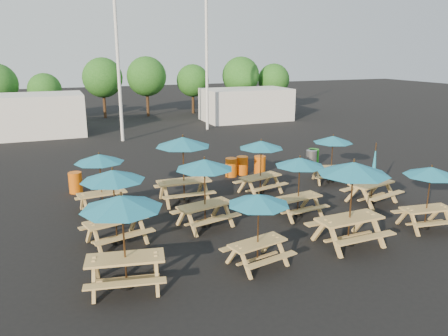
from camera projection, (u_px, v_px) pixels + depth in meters
name	position (u px, v px, depth m)	size (l,w,h in m)	color
ground	(239.00, 206.00, 16.23)	(120.00, 120.00, 0.00)	black
picnic_unit_0	(122.00, 209.00, 10.16)	(2.26, 2.26, 2.38)	#A38148
picnic_unit_1	(113.00, 180.00, 12.60)	(2.27, 2.27, 2.31)	#A38148
picnic_unit_2	(99.00, 162.00, 15.26)	(1.95, 1.95, 2.13)	#A38148
picnic_unit_3	(259.00, 204.00, 11.33)	(1.96, 1.96, 2.03)	#A38148
picnic_unit_4	(205.00, 169.00, 13.87)	(2.24, 2.24, 2.30)	#A38148
picnic_unit_5	(183.00, 146.00, 16.18)	(2.09, 2.09, 2.54)	#A38148
picnic_unit_6	(353.00, 174.00, 12.48)	(2.16, 2.16, 2.56)	#A38148
picnic_unit_7	(300.00, 166.00, 14.87)	(1.92, 1.92, 2.11)	#A38148
picnic_unit_8	(261.00, 148.00, 17.26)	(2.16, 2.16, 2.18)	#A38148
picnic_unit_9	(431.00, 176.00, 13.77)	(1.90, 1.90, 2.08)	#A38148
picnic_unit_10	(373.00, 178.00, 16.41)	(2.14, 1.97, 2.32)	#A38148
picnic_unit_11	(333.00, 142.00, 18.76)	(2.13, 2.13, 2.09)	#A38148
waste_bin_0	(76.00, 183.00, 17.69)	(0.53, 0.53, 0.85)	#CE590C
waste_bin_1	(231.00, 167.00, 20.00)	(0.53, 0.53, 0.85)	#CE590C
waste_bin_2	(242.00, 165.00, 20.33)	(0.53, 0.53, 0.85)	#CE590C
waste_bin_3	(260.00, 165.00, 20.41)	(0.53, 0.53, 0.85)	#CE590C
waste_bin_4	(311.00, 159.00, 21.60)	(0.53, 0.53, 0.85)	gray
waste_bin_5	(313.00, 157.00, 21.87)	(0.53, 0.53, 0.85)	#1D8518
mast_0	(117.00, 44.00, 26.50)	(0.20, 0.20, 12.00)	silver
mast_1	(207.00, 45.00, 30.63)	(0.20, 0.20, 12.00)	silver
event_tent_0	(21.00, 116.00, 29.12)	(8.00, 4.00, 2.80)	silver
event_tent_1	(246.00, 104.00, 36.16)	(7.00, 4.00, 2.60)	silver
tree_2	(45.00, 90.00, 34.45)	(2.59, 2.59, 3.93)	#382314
tree_3	(103.00, 78.00, 36.86)	(3.36, 3.36, 5.09)	#382314
tree_4	(147.00, 76.00, 37.75)	(3.41, 3.41, 5.17)	#382314
tree_5	(193.00, 81.00, 39.81)	(2.94, 2.94, 4.45)	#382314
tree_6	(241.00, 76.00, 39.54)	(3.38, 3.38, 5.13)	#382314
tree_7	(274.00, 80.00, 40.90)	(2.95, 2.95, 4.48)	#382314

